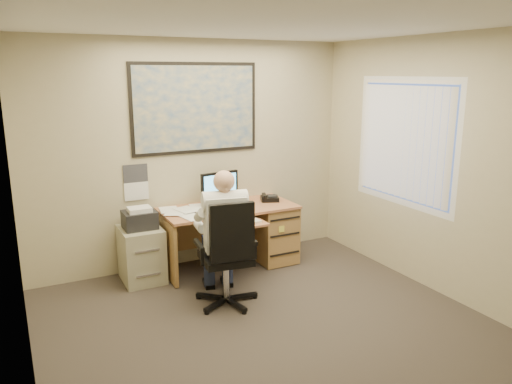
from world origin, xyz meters
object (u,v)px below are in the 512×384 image
desk (252,227)px  person (224,238)px  office_chair (229,274)px  filing_cabinet (141,249)px

desk → person: person is taller
office_chair → person: size_ratio=0.81×
filing_cabinet → person: person is taller
desk → filing_cabinet: (-1.38, 0.04, -0.08)m
filing_cabinet → person: (0.62, -0.93, 0.32)m
desk → filing_cabinet: bearing=178.2°
filing_cabinet → person: 1.16m
office_chair → person: (-0.01, 0.08, 0.36)m
filing_cabinet → office_chair: office_chair is taller
filing_cabinet → desk: bearing=-1.5°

